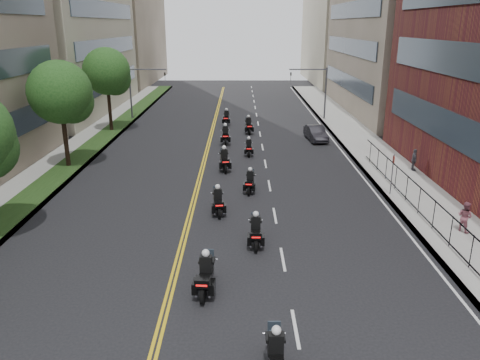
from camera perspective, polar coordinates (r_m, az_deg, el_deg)
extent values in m
cube|color=gray|center=(36.64, 17.00, 2.02)|extent=(4.00, 90.00, 0.15)
cube|color=gray|center=(37.48, -20.78, 1.97)|extent=(4.00, 90.00, 0.15)
cube|color=#183312|center=(37.18, -19.65, 2.13)|extent=(2.00, 90.00, 0.04)
cube|color=#333F4C|center=(29.30, 25.66, 3.92)|extent=(0.12, 25.80, 1.80)
cube|color=#333F4C|center=(28.69, 26.78, 11.66)|extent=(0.12, 25.80, 1.80)
cube|color=#333F4C|center=(58.38, 12.79, 11.68)|extent=(0.12, 24.08, 1.80)
cube|color=#333F4C|center=(58.08, 13.08, 15.59)|extent=(0.12, 24.08, 1.80)
cube|color=#333F4C|center=(58.05, 13.38, 19.53)|extent=(0.12, 24.08, 1.80)
cube|color=#AEA48C|center=(89.01, 13.97, 19.92)|extent=(15.00, 28.00, 26.00)
cube|color=#333F4C|center=(59.00, -15.29, 11.56)|extent=(0.12, 24.08, 1.80)
cube|color=#333F4C|center=(58.69, -15.63, 15.43)|extent=(0.12, 24.08, 1.80)
cube|color=#333F4C|center=(58.66, -15.98, 19.32)|extent=(0.12, 24.08, 1.80)
cube|color=#776B57|center=(89.76, -16.00, 19.75)|extent=(16.00, 28.00, 26.00)
cube|color=black|center=(24.28, 23.61, -3.26)|extent=(0.05, 28.00, 0.05)
cube|color=black|center=(24.75, 23.23, -6.06)|extent=(0.05, 28.00, 0.05)
cylinder|color=black|center=(35.71, -20.57, 5.34)|extent=(0.32, 0.32, 5.11)
sphere|color=#1B4717|center=(35.22, -21.11, 9.96)|extent=(4.40, 4.40, 4.40)
sphere|color=#1B4717|center=(35.49, -19.83, 8.96)|extent=(3.08, 3.08, 3.08)
cylinder|color=black|center=(46.91, -15.64, 8.90)|extent=(0.32, 0.32, 5.39)
sphere|color=#1B4717|center=(46.53, -15.97, 12.64)|extent=(4.40, 4.40, 4.40)
sphere|color=#1B4717|center=(46.83, -15.03, 11.80)|extent=(3.08, 3.08, 3.08)
cylinder|color=#3F3F44|center=(51.95, 10.38, 10.26)|extent=(0.18, 0.18, 5.60)
cylinder|color=#3F3F44|center=(51.34, 8.29, 13.20)|extent=(4.00, 0.14, 0.14)
imported|color=black|center=(51.20, 6.21, 12.36)|extent=(0.16, 0.20, 1.00)
cylinder|color=#3F3F44|center=(52.47, -13.20, 10.16)|extent=(0.18, 0.18, 5.60)
cylinder|color=#3F3F44|center=(51.77, -11.20, 13.09)|extent=(4.00, 0.14, 0.14)
imported|color=black|center=(51.53, -9.13, 12.28)|extent=(0.16, 0.20, 1.00)
cylinder|color=black|center=(15.53, 4.09, -19.76)|extent=(0.15, 0.68, 0.68)
cube|color=black|center=(14.73, 4.39, -20.83)|extent=(0.44, 1.36, 0.40)
cube|color=black|center=(14.46, 4.42, -19.17)|extent=(0.45, 0.29, 0.62)
sphere|color=silver|center=(14.22, 4.46, -17.80)|extent=(0.29, 0.29, 0.29)
cylinder|color=black|center=(17.99, -4.56, -13.78)|extent=(0.20, 0.73, 0.72)
cylinder|color=black|center=(19.42, -3.77, -11.14)|extent=(0.20, 0.73, 0.72)
cube|color=black|center=(18.55, -4.17, -11.63)|extent=(0.56, 1.45, 0.42)
cube|color=silver|center=(18.72, -4.13, -12.19)|extent=(0.45, 0.61, 0.32)
cube|color=black|center=(17.71, -4.60, -12.28)|extent=(0.58, 0.49, 0.34)
cube|color=red|center=(17.53, -4.71, -12.71)|extent=(0.42, 0.07, 0.07)
cube|color=black|center=(18.34, -4.18, -10.12)|extent=(0.49, 0.33, 0.65)
sphere|color=silver|center=(18.14, -4.21, -8.88)|extent=(0.31, 0.31, 0.31)
cylinder|color=black|center=(21.58, 1.95, -7.97)|extent=(0.15, 0.68, 0.68)
cylinder|color=black|center=(23.02, 1.88, -6.20)|extent=(0.15, 0.68, 0.68)
cube|color=black|center=(22.18, 1.92, -6.41)|extent=(0.44, 1.35, 0.40)
cube|color=silver|center=(22.32, 1.91, -6.89)|extent=(0.39, 0.55, 0.30)
cube|color=black|center=(21.36, 1.96, -6.72)|extent=(0.52, 0.43, 0.32)
cube|color=red|center=(21.18, 1.97, -7.01)|extent=(0.40, 0.04, 0.07)
cube|color=black|center=(22.02, 1.93, -5.18)|extent=(0.44, 0.29, 0.62)
sphere|color=silver|center=(21.87, 1.95, -4.17)|extent=(0.29, 0.29, 0.29)
cylinder|color=black|center=(25.15, -2.56, -4.01)|extent=(0.22, 0.68, 0.67)
cylinder|color=black|center=(26.62, -2.81, -2.72)|extent=(0.22, 0.68, 0.67)
cube|color=black|center=(25.78, -2.70, -2.78)|extent=(0.57, 1.37, 0.39)
cube|color=silver|center=(25.91, -2.70, -3.20)|extent=(0.44, 0.58, 0.30)
cube|color=black|center=(24.96, -2.58, -2.92)|extent=(0.56, 0.47, 0.32)
cube|color=red|center=(24.78, -2.54, -3.14)|extent=(0.40, 0.08, 0.07)
cube|color=black|center=(25.65, -2.73, -1.71)|extent=(0.46, 0.32, 0.61)
sphere|color=silver|center=(25.52, -2.74, -0.83)|extent=(0.29, 0.29, 0.29)
cylinder|color=black|center=(28.48, 1.10, -1.30)|extent=(0.20, 0.64, 0.63)
cylinder|color=black|center=(29.87, 1.36, -0.34)|extent=(0.20, 0.64, 0.63)
cube|color=black|center=(29.09, 1.23, -0.32)|extent=(0.53, 1.29, 0.37)
cube|color=silver|center=(29.20, 1.24, -0.69)|extent=(0.41, 0.55, 0.28)
cube|color=black|center=(28.32, 1.10, -0.38)|extent=(0.52, 0.44, 0.30)
cube|color=red|center=(28.14, 1.06, -0.54)|extent=(0.37, 0.07, 0.07)
cube|color=black|center=(28.99, 1.25, 0.57)|extent=(0.44, 0.30, 0.58)
sphere|color=silver|center=(28.88, 1.25, 1.32)|extent=(0.27, 0.27, 0.27)
cylinder|color=black|center=(32.69, -1.79, 1.41)|extent=(0.24, 0.74, 0.72)
cylinder|color=black|center=(34.31, -2.05, 2.24)|extent=(0.24, 0.74, 0.72)
cube|color=black|center=(33.41, -1.93, 2.32)|extent=(0.62, 1.48, 0.43)
cube|color=silver|center=(33.53, -1.93, 1.95)|extent=(0.47, 0.63, 0.32)
cube|color=black|center=(32.53, -1.80, 2.34)|extent=(0.60, 0.51, 0.34)
cube|color=red|center=(32.32, -1.76, 2.20)|extent=(0.43, 0.08, 0.07)
cube|color=black|center=(33.32, -1.94, 3.23)|extent=(0.50, 0.35, 0.66)
sphere|color=silver|center=(33.22, -1.95, 3.98)|extent=(0.31, 0.31, 0.31)
cylinder|color=black|center=(36.66, 1.09, 3.22)|extent=(0.13, 0.61, 0.61)
cylinder|color=black|center=(38.05, 1.06, 3.79)|extent=(0.13, 0.61, 0.61)
cube|color=black|center=(37.29, 1.08, 3.88)|extent=(0.38, 1.22, 0.36)
cube|color=silver|center=(37.39, 1.07, 3.59)|extent=(0.34, 0.50, 0.27)
cube|color=black|center=(36.54, 1.10, 3.93)|extent=(0.47, 0.38, 0.29)
cube|color=red|center=(36.36, 1.10, 3.82)|extent=(0.36, 0.03, 0.06)
cube|color=black|center=(37.22, 1.08, 4.57)|extent=(0.40, 0.25, 0.56)
sphere|color=silver|center=(37.14, 1.08, 5.14)|extent=(0.26, 0.26, 0.26)
cylinder|color=black|center=(40.15, -1.78, 4.66)|extent=(0.18, 0.74, 0.74)
cylinder|color=black|center=(41.84, -1.80, 5.22)|extent=(0.18, 0.74, 0.74)
cube|color=black|center=(40.92, -1.79, 5.36)|extent=(0.51, 1.48, 0.43)
cube|color=silver|center=(41.03, -1.79, 5.04)|extent=(0.44, 0.61, 0.33)
cube|color=black|center=(40.02, -1.78, 5.44)|extent=(0.58, 0.48, 0.35)
cube|color=red|center=(39.80, -1.78, 5.34)|extent=(0.43, 0.05, 0.08)
cube|color=black|center=(40.86, -1.80, 6.12)|extent=(0.49, 0.32, 0.67)
sphere|color=silver|center=(40.77, -1.81, 6.75)|extent=(0.31, 0.31, 0.31)
cylinder|color=black|center=(44.23, 1.16, 5.94)|extent=(0.21, 0.72, 0.71)
cylinder|color=black|center=(45.85, 0.92, 6.39)|extent=(0.21, 0.72, 0.71)
cube|color=black|center=(44.98, 1.04, 6.53)|extent=(0.57, 1.44, 0.42)
cube|color=silver|center=(45.08, 1.03, 6.25)|extent=(0.45, 0.61, 0.31)
cube|color=black|center=(44.12, 1.16, 6.63)|extent=(0.58, 0.49, 0.33)
cube|color=red|center=(43.91, 1.19, 6.54)|extent=(0.42, 0.07, 0.07)
cube|color=black|center=(44.93, 1.03, 7.20)|extent=(0.48, 0.33, 0.65)
sphere|color=silver|center=(44.85, 1.04, 7.75)|extent=(0.30, 0.30, 0.30)
cylinder|color=black|center=(48.17, -1.72, 6.96)|extent=(0.18, 0.71, 0.70)
cylinder|color=black|center=(49.78, -1.58, 7.34)|extent=(0.18, 0.71, 0.70)
cube|color=black|center=(48.92, -1.65, 7.49)|extent=(0.50, 1.41, 0.41)
cube|color=silver|center=(49.01, -1.65, 7.23)|extent=(0.42, 0.58, 0.31)
cube|color=black|center=(48.06, -1.73, 7.59)|extent=(0.55, 0.46, 0.33)
cube|color=red|center=(47.85, -1.75, 7.52)|extent=(0.41, 0.05, 0.07)
cube|color=black|center=(48.87, -1.65, 8.09)|extent=(0.47, 0.31, 0.64)
sphere|color=silver|center=(48.81, -1.66, 8.59)|extent=(0.30, 0.30, 0.30)
imported|color=black|center=(42.68, 9.23, 5.65)|extent=(1.80, 4.10, 1.31)
imported|color=#8D4D59|center=(25.66, 25.72, -4.04)|extent=(0.89, 0.95, 1.55)
imported|color=#45444C|center=(34.94, 20.47, 2.31)|extent=(0.48, 0.95, 1.55)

